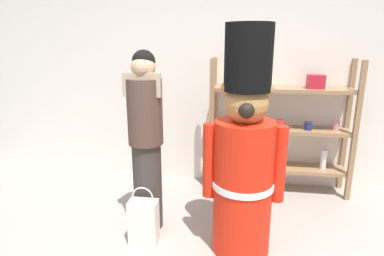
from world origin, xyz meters
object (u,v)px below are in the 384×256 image
Objects in this scene: merchandise_shelf at (280,127)px; shopping_bag at (144,221)px; teddy_bear_guard at (244,159)px; person_shopper at (146,139)px.

shopping_bag is (-1.23, -1.23, -0.56)m from merchandise_shelf.
teddy_bear_guard is 3.52× the size of shopping_bag.
teddy_bear_guard is (-0.40, -1.20, 0.04)m from merchandise_shelf.
person_shopper is at bearing -142.15° from merchandise_shelf.
teddy_bear_guard is 1.12× the size of person_shopper.
shopping_bag is (0.03, -0.26, -0.66)m from person_shopper.
teddy_bear_guard is at bearing -108.57° from merchandise_shelf.
person_shopper is 3.14× the size of shopping_bag.
merchandise_shelf is 1.59m from person_shopper.
teddy_bear_guard is 0.88m from person_shopper.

